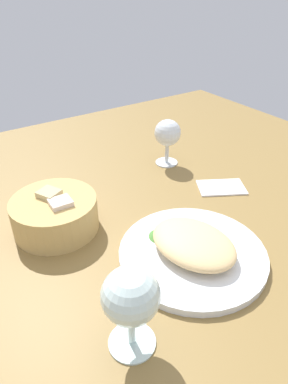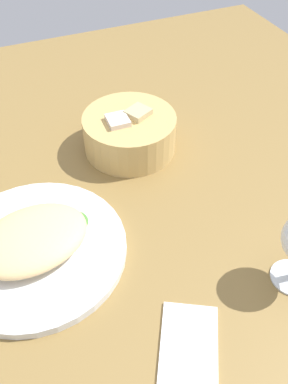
{
  "view_description": "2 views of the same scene",
  "coord_description": "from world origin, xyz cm",
  "px_view_note": "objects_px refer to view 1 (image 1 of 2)",
  "views": [
    {
      "loc": [
        -42.76,
        35.16,
        43.95
      ],
      "look_at": [
        10.01,
        -0.04,
        3.37
      ],
      "focal_mm": 32.39,
      "sensor_mm": 36.0,
      "label": 1
    },
    {
      "loc": [
        -8.07,
        -37.71,
        49.31
      ],
      "look_at": [
        9.13,
        3.33,
        4.35
      ],
      "focal_mm": 38.7,
      "sensor_mm": 36.0,
      "label": 2
    }
  ],
  "objects_px": {
    "bread_basket": "(55,214)",
    "wine_glass_far": "(131,299)",
    "folded_napkin": "(221,187)",
    "plate": "(192,254)",
    "wine_glass_near": "(168,135)"
  },
  "relations": [
    {
      "from": "bread_basket",
      "to": "wine_glass_far",
      "type": "distance_m",
      "value": 0.31
    },
    {
      "from": "folded_napkin",
      "to": "wine_glass_far",
      "type": "bearing_deg",
      "value": 59.25
    },
    {
      "from": "plate",
      "to": "wine_glass_near",
      "type": "relative_size",
      "value": 2.18
    },
    {
      "from": "wine_glass_near",
      "to": "wine_glass_far",
      "type": "distance_m",
      "value": 0.54
    },
    {
      "from": "wine_glass_far",
      "to": "folded_napkin",
      "type": "bearing_deg",
      "value": -59.96
    },
    {
      "from": "bread_basket",
      "to": "wine_glass_near",
      "type": "height_order",
      "value": "wine_glass_near"
    },
    {
      "from": "wine_glass_near",
      "to": "wine_glass_far",
      "type": "xyz_separation_m",
      "value": [
        -0.41,
        0.36,
        0.01
      ]
    },
    {
      "from": "wine_glass_near",
      "to": "bread_basket",
      "type": "bearing_deg",
      "value": 106.29
    },
    {
      "from": "plate",
      "to": "folded_napkin",
      "type": "relative_size",
      "value": 2.43
    },
    {
      "from": "wine_glass_near",
      "to": "folded_napkin",
      "type": "distance_m",
      "value": 0.2
    },
    {
      "from": "plate",
      "to": "bread_basket",
      "type": "xyz_separation_m",
      "value": [
        0.22,
        0.17,
        0.03
      ]
    },
    {
      "from": "bread_basket",
      "to": "folded_napkin",
      "type": "bearing_deg",
      "value": -100.78
    },
    {
      "from": "bread_basket",
      "to": "wine_glass_far",
      "type": "bearing_deg",
      "value": 177.96
    },
    {
      "from": "wine_glass_near",
      "to": "wine_glass_far",
      "type": "bearing_deg",
      "value": 138.09
    },
    {
      "from": "wine_glass_far",
      "to": "bread_basket",
      "type": "bearing_deg",
      "value": -2.04
    }
  ]
}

